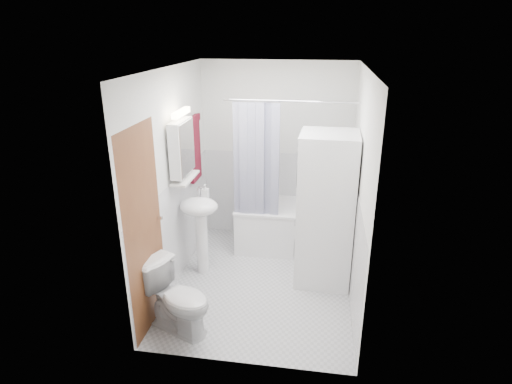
# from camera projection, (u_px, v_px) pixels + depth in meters

# --- Properties ---
(floor) EXTENTS (2.60, 2.60, 0.00)m
(floor) POSITION_uv_depth(u_px,v_px,m) (262.00, 282.00, 4.97)
(floor) COLOR silver
(floor) RESTS_ON ground
(room_walls) EXTENTS (2.60, 2.60, 2.60)m
(room_walls) POSITION_uv_depth(u_px,v_px,m) (263.00, 159.00, 4.44)
(room_walls) COLOR white
(room_walls) RESTS_ON ground
(wainscot) EXTENTS (1.98, 2.58, 2.58)m
(wainscot) POSITION_uv_depth(u_px,v_px,m) (266.00, 225.00, 5.03)
(wainscot) COLOR white
(wainscot) RESTS_ON ground
(door) EXTENTS (0.05, 2.00, 2.00)m
(door) POSITION_uv_depth(u_px,v_px,m) (160.00, 218.00, 4.24)
(door) COLOR brown
(door) RESTS_ON ground
(bathtub) EXTENTS (1.56, 0.74, 0.60)m
(bathtub) POSITION_uv_depth(u_px,v_px,m) (296.00, 225.00, 5.66)
(bathtub) COLOR white
(bathtub) RESTS_ON ground
(tub_spout) EXTENTS (0.04, 0.12, 0.04)m
(tub_spout) POSITION_uv_depth(u_px,v_px,m) (314.00, 176.00, 5.72)
(tub_spout) COLOR silver
(tub_spout) RESTS_ON room_walls
(curtain_rod) EXTENTS (1.74, 0.02, 0.02)m
(curtain_rod) POSITION_uv_depth(u_px,v_px,m) (300.00, 101.00, 4.77)
(curtain_rod) COLOR silver
(curtain_rod) RESTS_ON room_walls
(shower_curtain) EXTENTS (0.55, 0.02, 1.45)m
(shower_curtain) POSITION_uv_depth(u_px,v_px,m) (256.00, 163.00, 5.11)
(shower_curtain) COLOR #141747
(shower_curtain) RESTS_ON curtain_rod
(sink) EXTENTS (0.44, 0.37, 1.04)m
(sink) POSITION_uv_depth(u_px,v_px,m) (200.00, 218.00, 4.95)
(sink) COLOR white
(sink) RESTS_ON ground
(medicine_cabinet) EXTENTS (0.13, 0.50, 0.71)m
(medicine_cabinet) POSITION_uv_depth(u_px,v_px,m) (182.00, 146.00, 4.64)
(medicine_cabinet) COLOR white
(medicine_cabinet) RESTS_ON room_walls
(shelf) EXTENTS (0.18, 0.54, 0.02)m
(shelf) POSITION_uv_depth(u_px,v_px,m) (185.00, 178.00, 4.76)
(shelf) COLOR silver
(shelf) RESTS_ON room_walls
(shower_caddy) EXTENTS (0.22, 0.06, 0.02)m
(shower_caddy) POSITION_uv_depth(u_px,v_px,m) (319.00, 159.00, 5.62)
(shower_caddy) COLOR silver
(shower_caddy) RESTS_ON room_walls
(towel) EXTENTS (0.07, 0.34, 0.82)m
(towel) POSITION_uv_depth(u_px,v_px,m) (195.00, 147.00, 5.22)
(towel) COLOR #5C1017
(towel) RESTS_ON room_walls
(washer_dryer) EXTENTS (0.64, 0.63, 1.74)m
(washer_dryer) POSITION_uv_depth(u_px,v_px,m) (325.00, 210.00, 4.75)
(washer_dryer) COLOR white
(washer_dryer) RESTS_ON ground
(toilet) EXTENTS (0.80, 0.64, 0.69)m
(toilet) POSITION_uv_depth(u_px,v_px,m) (178.00, 299.00, 4.09)
(toilet) COLOR white
(toilet) RESTS_ON ground
(soap_pump) EXTENTS (0.08, 0.17, 0.08)m
(soap_pump) POSITION_uv_depth(u_px,v_px,m) (205.00, 195.00, 4.97)
(soap_pump) COLOR gray
(soap_pump) RESTS_ON sink
(shelf_bottle) EXTENTS (0.07, 0.18, 0.07)m
(shelf_bottle) POSITION_uv_depth(u_px,v_px,m) (181.00, 178.00, 4.61)
(shelf_bottle) COLOR gray
(shelf_bottle) RESTS_ON shelf
(shelf_cup) EXTENTS (0.10, 0.09, 0.10)m
(shelf_cup) POSITION_uv_depth(u_px,v_px,m) (188.00, 169.00, 4.85)
(shelf_cup) COLOR gray
(shelf_cup) RESTS_ON shelf
(shampoo_a) EXTENTS (0.13, 0.17, 0.13)m
(shampoo_a) POSITION_uv_depth(u_px,v_px,m) (302.00, 153.00, 5.63)
(shampoo_a) COLOR gray
(shampoo_a) RESTS_ON shower_caddy
(shampoo_b) EXTENTS (0.08, 0.21, 0.08)m
(shampoo_b) POSITION_uv_depth(u_px,v_px,m) (311.00, 155.00, 5.62)
(shampoo_b) COLOR navy
(shampoo_b) RESTS_ON shower_caddy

